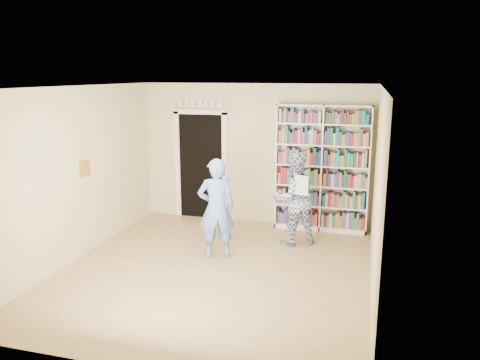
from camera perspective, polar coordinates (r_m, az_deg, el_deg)
name	(u,v)px	position (r m, az deg, el deg)	size (l,w,h in m)	color
floor	(215,271)	(7.13, -3.07, -10.97)	(5.00, 5.00, 0.00)	#9E764C
ceiling	(213,87)	(6.53, -3.35, 11.26)	(5.00, 5.00, 0.00)	white
wall_back	(255,154)	(9.06, 1.82, 3.14)	(4.50, 4.50, 0.00)	beige
wall_left	(77,174)	(7.71, -19.28, 0.68)	(5.00, 5.00, 0.00)	beige
wall_right	(377,193)	(6.37, 16.37, -1.56)	(5.00, 5.00, 0.00)	beige
bookshelf	(322,168)	(8.73, 9.98, 1.44)	(1.70, 0.32, 2.34)	white
doorway	(201,161)	(9.39, -4.77, 2.38)	(1.10, 0.08, 2.43)	black
wall_art	(85,169)	(7.85, -18.37, 1.33)	(0.03, 0.25, 0.25)	brown
man_blue	(216,208)	(7.38, -2.90, -3.48)	(0.59, 0.38, 1.61)	#6590E0
man_plaid	(294,198)	(8.01, 6.58, -2.22)	(0.79, 0.61, 1.62)	navy
paper_sheet	(301,185)	(7.65, 7.50, -0.65)	(0.23, 0.01, 0.33)	white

